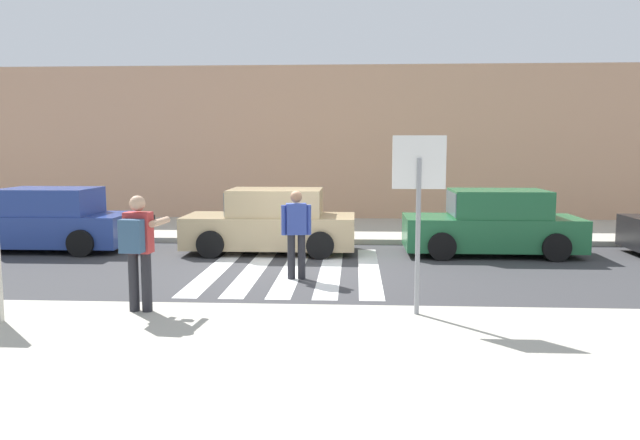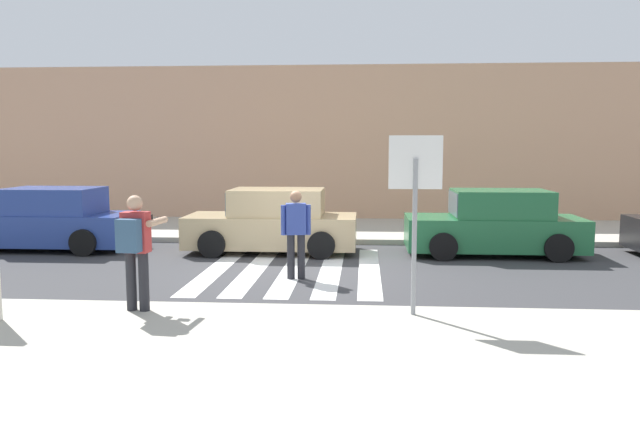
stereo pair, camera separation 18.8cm
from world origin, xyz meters
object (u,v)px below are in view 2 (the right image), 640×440
parked_car_tan (273,223)px  pedestrian_crossing (296,229)px  photographer_with_backpack (135,243)px  parked_car_green (495,225)px  stop_sign (415,185)px  parked_car_blue (50,221)px

parked_car_tan → pedestrian_crossing: bearing=-73.6°
photographer_with_backpack → parked_car_green: 8.87m
stop_sign → pedestrian_crossing: size_ratio=1.50×
pedestrian_crossing → parked_car_green: pedestrian_crossing is taller
stop_sign → parked_car_green: stop_sign is taller
photographer_with_backpack → parked_car_green: bearing=43.2°
parked_car_blue → parked_car_tan: bearing=0.0°
parked_car_blue → stop_sign: bearing=-34.9°
parked_car_tan → parked_car_green: same height
stop_sign → parked_car_blue: (-8.54, 5.95, -1.30)m
pedestrian_crossing → parked_car_tan: (-0.89, 3.02, -0.25)m
pedestrian_crossing → parked_car_blue: (-6.50, 3.02, -0.25)m
photographer_with_backpack → parked_car_tan: 6.19m
photographer_with_backpack → pedestrian_crossing: 3.67m
stop_sign → parked_car_green: size_ratio=0.63×
pedestrian_crossing → parked_car_blue: bearing=155.1°
stop_sign → parked_car_green: (2.38, 5.95, -1.30)m
parked_car_tan → parked_car_green: size_ratio=1.00×
stop_sign → parked_car_tan: size_ratio=0.63×
photographer_with_backpack → parked_car_tan: size_ratio=0.42×
parked_car_green → parked_car_tan: bearing=180.0°
stop_sign → photographer_with_backpack: size_ratio=1.50×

